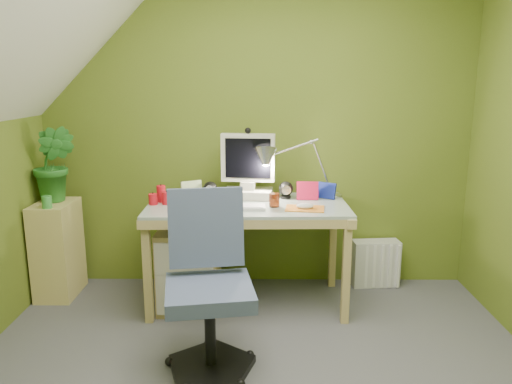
{
  "coord_description": "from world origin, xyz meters",
  "views": [
    {
      "loc": [
        0.02,
        -2.13,
        1.56
      ],
      "look_at": [
        0.0,
        1.0,
        0.85
      ],
      "focal_mm": 35.0,
      "sensor_mm": 36.0,
      "label": 1
    }
  ],
  "objects_px": {
    "desk_lamp": "(312,155)",
    "potted_plant": "(54,164)",
    "monitor": "(248,163)",
    "radiator": "(375,263)",
    "task_chair": "(209,290)",
    "desk": "(248,254)",
    "side_ledge": "(58,249)"
  },
  "relations": [
    {
      "from": "potted_plant",
      "to": "radiator",
      "type": "distance_m",
      "value": 2.49
    },
    {
      "from": "desk_lamp",
      "to": "task_chair",
      "type": "distance_m",
      "value": 1.34
    },
    {
      "from": "desk_lamp",
      "to": "task_chair",
      "type": "relative_size",
      "value": 0.66
    },
    {
      "from": "desk_lamp",
      "to": "potted_plant",
      "type": "relative_size",
      "value": 1.13
    },
    {
      "from": "desk_lamp",
      "to": "potted_plant",
      "type": "height_order",
      "value": "desk_lamp"
    },
    {
      "from": "side_ledge",
      "to": "potted_plant",
      "type": "xyz_separation_m",
      "value": [
        0.01,
        0.05,
        0.62
      ]
    },
    {
      "from": "desk_lamp",
      "to": "radiator",
      "type": "bearing_deg",
      "value": 20.1
    },
    {
      "from": "potted_plant",
      "to": "task_chair",
      "type": "xyz_separation_m",
      "value": [
        1.2,
        -1.04,
        -0.5
      ]
    },
    {
      "from": "desk",
      "to": "task_chair",
      "type": "distance_m",
      "value": 0.88
    },
    {
      "from": "monitor",
      "to": "desk_lamp",
      "type": "bearing_deg",
      "value": 6.27
    },
    {
      "from": "desk_lamp",
      "to": "radiator",
      "type": "height_order",
      "value": "desk_lamp"
    },
    {
      "from": "monitor",
      "to": "radiator",
      "type": "xyz_separation_m",
      "value": [
        0.97,
        0.14,
        -0.8
      ]
    },
    {
      "from": "potted_plant",
      "to": "task_chair",
      "type": "height_order",
      "value": "potted_plant"
    },
    {
      "from": "desk",
      "to": "potted_plant",
      "type": "relative_size",
      "value": 2.48
    },
    {
      "from": "side_ledge",
      "to": "radiator",
      "type": "distance_m",
      "value": 2.38
    },
    {
      "from": "monitor",
      "to": "radiator",
      "type": "relative_size",
      "value": 1.42
    },
    {
      "from": "desk_lamp",
      "to": "potted_plant",
      "type": "bearing_deg",
      "value": -174.99
    },
    {
      "from": "side_ledge",
      "to": "radiator",
      "type": "xyz_separation_m",
      "value": [
        2.37,
        0.19,
        -0.17
      ]
    },
    {
      "from": "side_ledge",
      "to": "task_chair",
      "type": "height_order",
      "value": "task_chair"
    },
    {
      "from": "desk",
      "to": "task_chair",
      "type": "bearing_deg",
      "value": -103.46
    },
    {
      "from": "monitor",
      "to": "side_ledge",
      "type": "relative_size",
      "value": 0.72
    },
    {
      "from": "task_chair",
      "to": "radiator",
      "type": "height_order",
      "value": "task_chair"
    },
    {
      "from": "desk_lamp",
      "to": "radiator",
      "type": "relative_size",
      "value": 1.74
    },
    {
      "from": "desk",
      "to": "potted_plant",
      "type": "bearing_deg",
      "value": 171.08
    },
    {
      "from": "radiator",
      "to": "potted_plant",
      "type": "bearing_deg",
      "value": 178.04
    },
    {
      "from": "desk",
      "to": "monitor",
      "type": "distance_m",
      "value": 0.64
    },
    {
      "from": "desk",
      "to": "side_ledge",
      "type": "distance_m",
      "value": 1.4
    },
    {
      "from": "monitor",
      "to": "task_chair",
      "type": "distance_m",
      "value": 1.17
    },
    {
      "from": "monitor",
      "to": "desk_lamp",
      "type": "height_order",
      "value": "desk_lamp"
    },
    {
      "from": "side_ledge",
      "to": "radiator",
      "type": "height_order",
      "value": "side_ledge"
    },
    {
      "from": "desk",
      "to": "radiator",
      "type": "relative_size",
      "value": 3.83
    },
    {
      "from": "desk_lamp",
      "to": "side_ledge",
      "type": "height_order",
      "value": "desk_lamp"
    }
  ]
}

